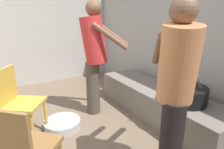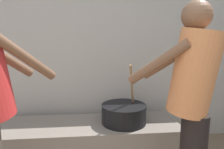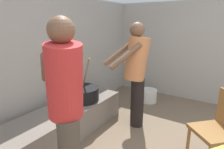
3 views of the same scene
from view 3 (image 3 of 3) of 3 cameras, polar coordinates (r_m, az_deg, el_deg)
block_enclosure_rear at (r=3.00m, az=-22.29°, el=2.67°), size 5.25×0.20×1.97m
hearth_ledge at (r=2.85m, az=-15.20°, el=-14.19°), size 2.18×0.60×0.41m
cooking_pot_main at (r=3.02m, az=-8.53°, el=-5.58°), size 0.49×0.49×0.66m
cook_in_red_shirt at (r=1.71m, az=-13.37°, el=-7.52°), size 0.65×0.73×1.63m
cook_in_orange_shirt at (r=2.86m, az=7.12°, el=1.39°), size 0.71×0.66×1.58m
chair_brown_wood at (r=2.41m, az=29.01°, el=-13.67°), size 0.57×0.57×0.88m
bucket_white_plastic at (r=4.04m, az=10.59°, el=-6.05°), size 0.34×0.34×0.25m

